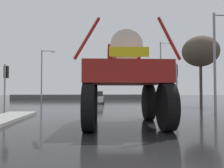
# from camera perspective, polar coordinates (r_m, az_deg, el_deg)

# --- Properties ---
(ground_plane) EXTENTS (120.00, 120.00, 0.00)m
(ground_plane) POSITION_cam_1_polar(r_m,az_deg,el_deg) (21.93, -3.72, -5.89)
(ground_plane) COLOR black
(oversize_sprayer) EXTENTS (4.10, 5.32, 4.36)m
(oversize_sprayer) POSITION_cam_1_polar(r_m,az_deg,el_deg) (9.85, 3.18, 1.46)
(oversize_sprayer) COLOR black
(oversize_sprayer) RESTS_ON ground
(sedan_ahead) EXTENTS (1.98, 4.15, 1.52)m
(sedan_ahead) POSITION_cam_1_polar(r_m,az_deg,el_deg) (27.86, -4.10, -3.57)
(sedan_ahead) COLOR silver
(sedan_ahead) RESTS_ON ground
(traffic_signal_near_left) EXTENTS (0.24, 0.54, 3.37)m
(traffic_signal_near_left) POSITION_cam_1_polar(r_m,az_deg,el_deg) (16.46, -26.32, 1.52)
(traffic_signal_near_left) COLOR gray
(traffic_signal_near_left) RESTS_ON ground
(traffic_signal_near_right) EXTENTS (0.24, 0.54, 3.53)m
(traffic_signal_near_right) POSITION_cam_1_polar(r_m,az_deg,el_deg) (16.50, 16.55, 1.82)
(traffic_signal_near_right) COLOR gray
(traffic_signal_near_right) RESTS_ON ground
(streetlight_near_right) EXTENTS (2.28, 0.24, 7.21)m
(streetlight_near_right) POSITION_cam_1_polar(r_m,az_deg,el_deg) (17.40, 26.13, 6.76)
(streetlight_near_right) COLOR gray
(streetlight_near_right) RESTS_ON ground
(streetlight_far_left) EXTENTS (1.98, 0.24, 7.52)m
(streetlight_far_left) POSITION_cam_1_polar(r_m,az_deg,el_deg) (32.76, -17.88, 2.89)
(streetlight_far_left) COLOR gray
(streetlight_far_left) RESTS_ON ground
(streetlight_far_right) EXTENTS (1.95, 0.24, 8.76)m
(streetlight_far_right) POSITION_cam_1_polar(r_m,az_deg,el_deg) (32.23, 13.02, 4.04)
(streetlight_far_right) COLOR gray
(streetlight_far_right) RESTS_ON ground
(bare_tree_right) EXTENTS (3.83, 3.83, 7.41)m
(bare_tree_right) POSITION_cam_1_polar(r_m,az_deg,el_deg) (25.04, 22.40, 7.96)
(bare_tree_right) COLOR #473828
(bare_tree_right) RESTS_ON ground
(roadside_barrier) EXTENTS (30.69, 0.24, 0.90)m
(roadside_barrier) POSITION_cam_1_polar(r_m,az_deg,el_deg) (39.99, -4.32, -3.45)
(roadside_barrier) COLOR #59595B
(roadside_barrier) RESTS_ON ground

